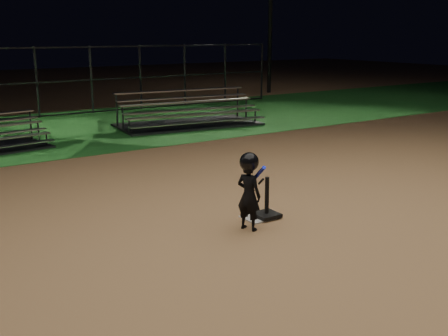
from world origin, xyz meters
The scene contains 7 objects.
ground centered at (0.00, 0.00, 0.00)m, with size 80.00×80.00×0.00m, color #AE7D4E.
grass_strip centered at (0.00, 10.00, 0.01)m, with size 60.00×8.00×0.01m, color #1F6022.
home_plate centered at (0.00, 0.00, 0.01)m, with size 0.45×0.45×0.02m, color beige.
batting_tee centered at (0.14, -0.06, 0.14)m, with size 0.38×0.38×0.68m.
child_batter centered at (-0.42, -0.33, 0.65)m, with size 0.45×0.65×1.23m.
bleacher_right centered at (3.60, 8.54, 0.23)m, with size 4.78×2.72×1.12m.
backstop_fence centered at (0.00, 13.00, 1.25)m, with size 20.08×0.08×2.50m.
Camera 1 is at (-5.14, -6.76, 2.99)m, focal length 43.48 mm.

